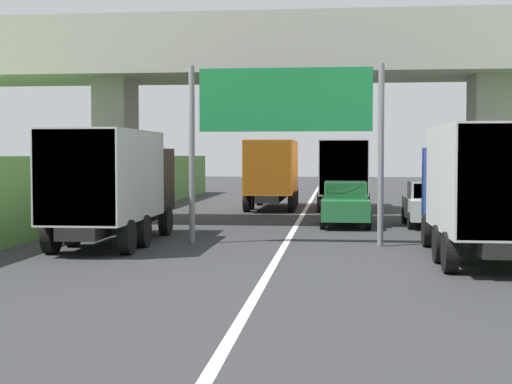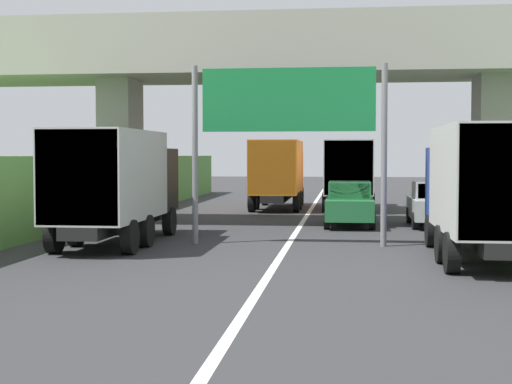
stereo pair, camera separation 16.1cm
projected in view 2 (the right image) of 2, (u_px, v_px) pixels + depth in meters
name	position (u px, v px, depth m)	size (l,w,h in m)	color
lane_centre_stripe	(288.00, 244.00, 23.01)	(0.20, 93.59, 0.01)	white
overpass_bridge	(302.00, 71.00, 29.36)	(40.00, 4.80, 7.93)	#9E998E
overhead_highway_sign	(288.00, 112.00, 22.64)	(5.88, 0.18, 5.43)	slate
truck_blue	(483.00, 186.00, 19.33)	(2.44, 7.30, 3.44)	black
truck_black	(116.00, 181.00, 22.88)	(2.44, 7.30, 3.44)	black
truck_red	(348.00, 171.00, 37.71)	(2.44, 7.30, 3.44)	black
truck_orange	(278.00, 171.00, 38.19)	(2.44, 7.30, 3.44)	black
car_silver	(434.00, 204.00, 28.66)	(1.86, 4.10, 1.72)	#B2B5B7
car_green	(349.00, 204.00, 28.72)	(1.86, 4.10, 1.72)	#236B38
construction_barrel_5	(483.00, 219.00, 26.84)	(0.57, 0.57, 0.90)	orange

